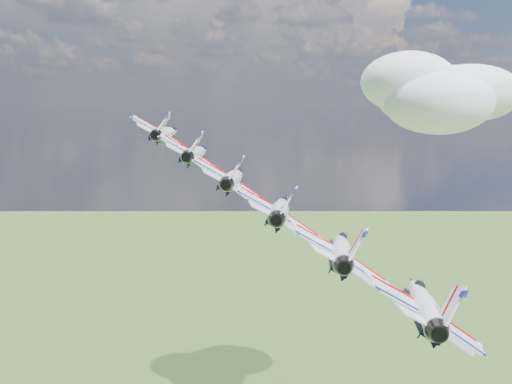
% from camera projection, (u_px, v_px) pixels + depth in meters
% --- Properties ---
extents(cloud_far, '(69.28, 54.44, 27.22)m').
position_uv_depth(cloud_far, '(445.00, 91.00, 279.72)').
color(cloud_far, white).
extents(jet_0, '(13.91, 18.01, 10.29)m').
position_uv_depth(jet_0, '(167.00, 133.00, 109.83)').
color(jet_0, white).
extents(jet_1, '(13.91, 18.01, 10.29)m').
position_uv_depth(jet_1, '(197.00, 153.00, 99.62)').
color(jet_1, silver).
extents(jet_2, '(13.91, 18.01, 10.29)m').
position_uv_depth(jet_2, '(234.00, 177.00, 89.41)').
color(jet_2, white).
extents(jet_3, '(13.91, 18.01, 10.29)m').
position_uv_depth(jet_3, '(281.00, 208.00, 79.20)').
color(jet_3, white).
extents(jet_4, '(13.91, 18.01, 10.29)m').
position_uv_depth(jet_4, '(341.00, 249.00, 68.99)').
color(jet_4, silver).
extents(jet_5, '(13.91, 18.01, 10.29)m').
position_uv_depth(jet_5, '(423.00, 303.00, 58.77)').
color(jet_5, silver).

